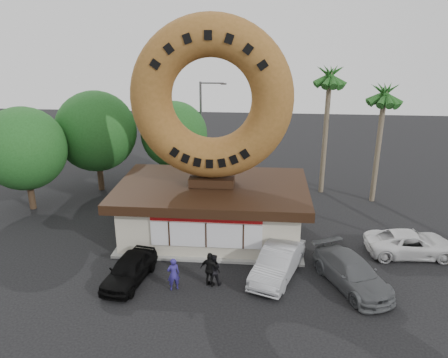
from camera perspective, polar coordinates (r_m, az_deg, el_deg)
ground at (r=21.84m, az=-3.30°, el=-14.46°), size 90.00×90.00×0.00m
donut_shop at (r=26.20m, az=-1.53°, el=-3.89°), size 11.20×7.20×3.80m
giant_donut at (r=24.34m, az=-1.67°, el=10.40°), size 9.04×2.30×9.04m
tree_west at (r=34.07m, az=-16.38°, el=6.00°), size 6.00×6.00×7.65m
tree_mid at (r=34.55m, az=-6.52°, el=5.79°), size 5.20×5.20×6.63m
tree_far at (r=32.14m, az=-24.67°, el=3.62°), size 5.60×5.60×7.14m
palm_near at (r=32.44m, az=13.63°, el=12.37°), size 2.60×2.60×9.75m
palm_far at (r=31.82m, az=20.20°, el=9.90°), size 2.60×2.60×8.75m
street_lamp at (r=35.05m, az=-2.77°, el=6.88°), size 2.11×0.20×8.00m
person_left at (r=21.66m, az=-6.62°, el=-12.23°), size 0.73×0.62×1.69m
person_center at (r=21.91m, az=-1.42°, el=-11.75°), size 0.83×0.66×1.63m
person_right at (r=21.77m, az=-1.82°, el=-11.75°), size 1.14×0.79×1.79m
car_black at (r=22.69m, az=-12.27°, el=-11.45°), size 2.30×4.24×1.37m
car_silver at (r=22.74m, az=7.02°, el=-10.76°), size 3.13×5.00×1.56m
car_grey at (r=22.73m, az=16.38°, el=-11.65°), size 3.90×5.39×1.45m
car_white at (r=26.64m, az=23.24°, el=-7.76°), size 5.05×2.54×1.37m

